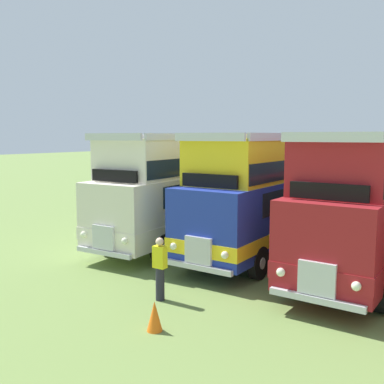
# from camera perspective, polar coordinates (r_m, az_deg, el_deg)

# --- Properties ---
(bus_first_in_row) EXTENTS (2.91, 10.58, 4.52)m
(bus_first_in_row) POSITION_cam_1_polar(r_m,az_deg,el_deg) (18.93, -0.54, 0.96)
(bus_first_in_row) COLOR silver
(bus_first_in_row) RESTS_ON ground
(bus_second_in_row) EXTENTS (2.75, 10.22, 4.52)m
(bus_second_in_row) POSITION_cam_1_polar(r_m,az_deg,el_deg) (17.27, 10.26, 0.24)
(bus_second_in_row) COLOR #1E339E
(bus_second_in_row) RESTS_ON ground
(bus_third_in_row) EXTENTS (2.87, 11.37, 4.52)m
(bus_third_in_row) POSITION_cam_1_polar(r_m,az_deg,el_deg) (16.09, 22.62, -0.69)
(bus_third_in_row) COLOR maroon
(bus_third_in_row) RESTS_ON ground
(cone_near_end) EXTENTS (0.36, 0.36, 0.70)m
(cone_near_end) POSITION_cam_1_polar(r_m,az_deg,el_deg) (10.47, -4.86, -15.68)
(cone_near_end) COLOR orange
(cone_near_end) RESTS_ON ground
(marshal_person) EXTENTS (0.36, 0.24, 1.73)m
(marshal_person) POSITION_cam_1_polar(r_m,az_deg,el_deg) (12.09, -4.17, -9.79)
(marshal_person) COLOR #23232D
(marshal_person) RESTS_ON ground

